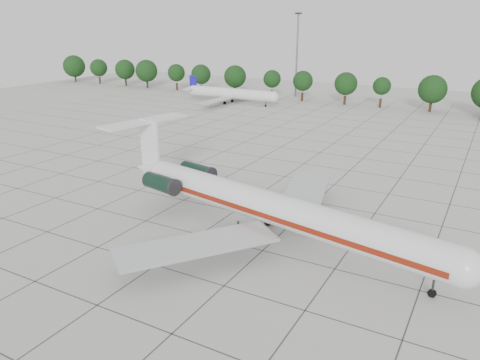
{
  "coord_description": "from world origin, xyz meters",
  "views": [
    {
      "loc": [
        27.64,
        -48.28,
        23.37
      ],
      "look_at": [
        -0.45,
        2.26,
        3.5
      ],
      "focal_mm": 35.0,
      "sensor_mm": 36.0,
      "label": 1
    }
  ],
  "objects_px": {
    "main_airliner": "(259,204)",
    "bg_airliner_b": "(231,94)",
    "ground_crew": "(320,217)",
    "floodlight_mast": "(297,50)"
  },
  "relations": [
    {
      "from": "main_airliner",
      "to": "bg_airliner_b",
      "type": "distance_m",
      "value": 88.75
    },
    {
      "from": "ground_crew",
      "to": "floodlight_mast",
      "type": "bearing_deg",
      "value": -104.26
    },
    {
      "from": "ground_crew",
      "to": "floodlight_mast",
      "type": "relative_size",
      "value": 0.07
    },
    {
      "from": "bg_airliner_b",
      "to": "floodlight_mast",
      "type": "xyz_separation_m",
      "value": [
        11.48,
        21.49,
        11.37
      ]
    },
    {
      "from": "bg_airliner_b",
      "to": "floodlight_mast",
      "type": "relative_size",
      "value": 1.11
    },
    {
      "from": "ground_crew",
      "to": "bg_airliner_b",
      "type": "xyz_separation_m",
      "value": [
        -52.42,
        69.04,
        2.01
      ]
    },
    {
      "from": "ground_crew",
      "to": "bg_airliner_b",
      "type": "bearing_deg",
      "value": -91.39
    },
    {
      "from": "main_airliner",
      "to": "ground_crew",
      "type": "xyz_separation_m",
      "value": [
        5.14,
        6.06,
        -2.89
      ]
    },
    {
      "from": "main_airliner",
      "to": "floodlight_mast",
      "type": "distance_m",
      "value": 103.54
    },
    {
      "from": "main_airliner",
      "to": "bg_airliner_b",
      "type": "height_order",
      "value": "main_airliner"
    }
  ]
}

